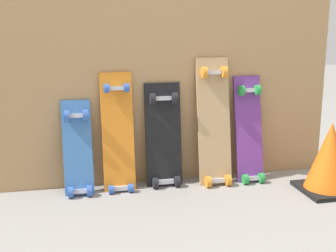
% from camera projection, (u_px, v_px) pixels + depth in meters
% --- Properties ---
extents(ground_plane, '(12.00, 12.00, 0.00)m').
position_uv_depth(ground_plane, '(165.00, 183.00, 2.84)').
color(ground_plane, gray).
extents(plywood_wall_panel, '(2.10, 0.04, 1.44)m').
position_uv_depth(plywood_wall_panel, '(163.00, 63.00, 2.74)').
color(plywood_wall_panel, tan).
rests_on(plywood_wall_panel, ground).
extents(skateboard_blue, '(0.16, 0.20, 0.59)m').
position_uv_depth(skateboard_blue, '(78.00, 153.00, 2.63)').
color(skateboard_blue, '#386BAD').
rests_on(skateboard_blue, ground).
extents(skateboard_orange, '(0.18, 0.18, 0.75)m').
position_uv_depth(skateboard_orange, '(118.00, 138.00, 2.68)').
color(skateboard_orange, orange).
rests_on(skateboard_orange, ground).
extents(skateboard_black, '(0.21, 0.17, 0.67)m').
position_uv_depth(skateboard_black, '(164.00, 140.00, 2.76)').
color(skateboard_black, black).
rests_on(skateboard_black, ground).
extents(skateboard_natural, '(0.20, 0.22, 0.81)m').
position_uv_depth(skateboard_natural, '(214.00, 127.00, 2.78)').
color(skateboard_natural, tan).
rests_on(skateboard_natural, ground).
extents(skateboard_purple, '(0.17, 0.21, 0.70)m').
position_uv_depth(skateboard_purple, '(249.00, 134.00, 2.84)').
color(skateboard_purple, '#6B338C').
rests_on(skateboard_purple, ground).
extents(traffic_cone, '(0.31, 0.31, 0.41)m').
position_uv_depth(traffic_cone, '(330.00, 158.00, 2.65)').
color(traffic_cone, black).
rests_on(traffic_cone, ground).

